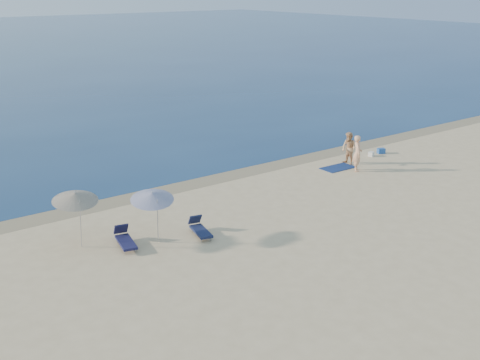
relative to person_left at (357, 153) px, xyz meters
name	(u,v)px	position (x,y,z in m)	size (l,w,h in m)	color
wet_sand_strip	(254,170)	(-4.36, 3.46, -0.98)	(240.00, 1.60, 0.00)	#847254
person_left	(357,153)	(0.00, 0.00, 0.00)	(0.71, 0.47, 1.96)	#DEA27D
person_right	(349,149)	(0.53, 1.12, -0.07)	(0.88, 0.69, 1.82)	tan
beach_towel	(338,168)	(-0.45, 0.94, -0.96)	(1.89, 1.05, 0.03)	#0F1F4E
white_bag	(371,154)	(2.81, 1.44, -0.85)	(0.31, 0.27, 0.27)	silver
blue_cooler	(381,151)	(3.76, 1.51, -0.83)	(0.43, 0.31, 0.31)	#1D4C9E
umbrella_near	(152,196)	(-13.33, -1.62, 0.90)	(2.23, 2.25, 2.22)	silver
umbrella_far	(75,197)	(-15.88, -0.29, 1.03)	(1.97, 2.00, 2.35)	silver
lounger_left	(125,240)	(-14.47, -1.39, -0.71)	(0.88, 1.73, 0.73)	#16173C
lounger_right	(200,229)	(-11.57, -2.22, -0.73)	(0.84, 1.64, 0.69)	#161E3E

